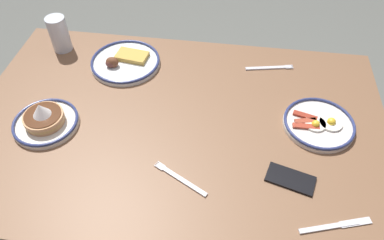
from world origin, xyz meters
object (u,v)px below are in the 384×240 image
fork_far (180,179)px  plate_center_pancakes (125,62)px  plate_near_main (319,124)px  cell_phone (290,179)px  plate_far_companion (45,120)px  butter_knife (335,226)px  fork_near (270,68)px  drinking_glass (60,35)px

fork_far → plate_center_pancakes: bearing=-58.9°
plate_near_main → cell_phone: 0.26m
plate_far_companion → butter_knife: size_ratio=1.09×
plate_near_main → fork_far: plate_near_main is taller
fork_near → butter_knife: (-0.18, 0.66, -0.00)m
plate_center_pancakes → butter_knife: bearing=141.4°
plate_center_pancakes → drinking_glass: drinking_glass is taller
plate_near_main → fork_far: size_ratio=1.36×
plate_center_pancakes → fork_near: 0.58m
plate_near_main → butter_knife: bearing=91.9°
cell_phone → plate_far_companion: bearing=8.2°
drinking_glass → fork_far: drinking_glass is taller
plate_near_main → drinking_glass: drinking_glass is taller
plate_far_companion → fork_near: bearing=-151.3°
plate_near_main → fork_far: 0.52m
plate_center_pancakes → fork_far: plate_center_pancakes is taller
plate_far_companion → butter_knife: (-0.94, 0.24, -0.02)m
drinking_glass → cell_phone: (-0.93, 0.53, -0.06)m
drinking_glass → butter_knife: bearing=147.3°
cell_phone → fork_far: cell_phone is taller
plate_center_pancakes → butter_knife: 0.97m
plate_near_main → fork_near: (0.16, -0.29, -0.01)m
plate_far_companion → fork_far: 0.51m
fork_near → butter_knife: same height
plate_center_pancakes → fork_far: (-0.31, 0.51, -0.01)m
cell_phone → fork_near: (0.06, -0.52, -0.00)m
plate_far_companion → butter_knife: bearing=165.4°
cell_phone → fork_far: size_ratio=0.81×
plate_far_companion → butter_knife: 0.97m
plate_far_companion → plate_near_main: bearing=-172.2°
fork_far → cell_phone: bearing=-172.1°
plate_center_pancakes → cell_phone: bearing=143.9°
fork_near → plate_far_companion: bearing=28.7°
plate_center_pancakes → cell_phone: (-0.64, 0.47, -0.01)m
plate_far_companion → cell_phone: bearing=172.5°
cell_phone → fork_near: bearing=-67.7°
plate_center_pancakes → cell_phone: plate_center_pancakes is taller
plate_center_pancakes → butter_knife: size_ratio=1.36×
butter_knife → plate_near_main: bearing=-88.1°
plate_center_pancakes → plate_near_main: bearing=162.6°
fork_far → plate_far_companion: bearing=-17.4°
fork_near → plate_center_pancakes: bearing=5.6°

